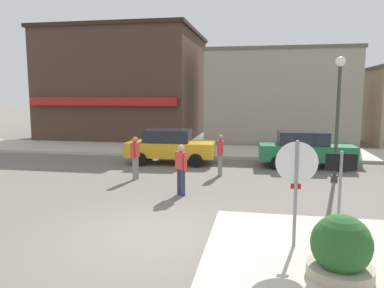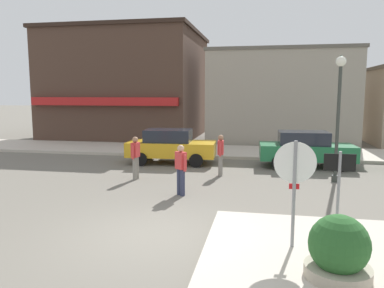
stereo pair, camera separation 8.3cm
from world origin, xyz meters
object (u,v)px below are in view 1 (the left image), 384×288
(pedestrian_kerb_side, at_px, (181,168))
(planter, at_px, (341,253))
(parked_car_second, at_px, (305,149))
(pedestrian_crossing_far, at_px, (220,154))
(one_way_sign, at_px, (340,190))
(lamp_post, at_px, (338,100))
(pedestrian_crossing_near, at_px, (135,157))
(parked_car_nearest, at_px, (170,146))
(stop_sign, at_px, (296,180))

(pedestrian_kerb_side, bearing_deg, planter, -52.79)
(parked_car_second, relative_size, pedestrian_crossing_far, 2.53)
(one_way_sign, relative_size, lamp_post, 0.46)
(one_way_sign, distance_m, pedestrian_crossing_near, 8.29)
(pedestrian_kerb_side, bearing_deg, parked_car_nearest, 107.32)
(planter, height_order, parked_car_second, parked_car_second)
(planter, xyz_separation_m, lamp_post, (1.33, 7.81, 2.40))
(stop_sign, height_order, planter, stop_sign)
(pedestrian_kerb_side, bearing_deg, pedestrian_crossing_near, 139.39)
(planter, bearing_deg, stop_sign, 119.41)
(parked_car_second, bearing_deg, lamp_post, -73.88)
(lamp_post, relative_size, parked_car_second, 1.12)
(one_way_sign, relative_size, pedestrian_kerb_side, 1.30)
(one_way_sign, relative_size, parked_car_nearest, 0.51)
(pedestrian_crossing_near, distance_m, pedestrian_kerb_side, 2.81)
(planter, xyz_separation_m, parked_car_nearest, (-5.44, 10.27, 0.25))
(pedestrian_crossing_far, bearing_deg, planter, -70.26)
(stop_sign, height_order, lamp_post, lamp_post)
(pedestrian_crossing_far, bearing_deg, one_way_sign, -65.56)
(one_way_sign, height_order, planter, one_way_sign)
(one_way_sign, bearing_deg, planter, -98.64)
(planter, xyz_separation_m, parked_car_second, (0.56, 10.49, 0.25))
(one_way_sign, bearing_deg, parked_car_second, 87.73)
(stop_sign, distance_m, one_way_sign, 0.87)
(parked_car_second, distance_m, pedestrian_crossing_far, 4.23)
(parked_car_second, distance_m, pedestrian_crossing_near, 7.45)
(planter, xyz_separation_m, pedestrian_kerb_side, (-3.80, 5.00, 0.31))
(stop_sign, xyz_separation_m, pedestrian_crossing_near, (-5.28, 5.67, -0.65))
(lamp_post, distance_m, pedestrian_kerb_side, 6.21)
(pedestrian_kerb_side, bearing_deg, parked_car_second, 51.56)
(parked_car_nearest, xyz_separation_m, pedestrian_kerb_side, (1.64, -5.26, 0.06))
(parked_car_second, relative_size, pedestrian_kerb_side, 2.53)
(parked_car_nearest, xyz_separation_m, pedestrian_crossing_near, (-0.49, -3.43, 0.06))
(parked_car_second, bearing_deg, pedestrian_crossing_far, -144.59)
(one_way_sign, bearing_deg, pedestrian_crossing_far, 114.44)
(stop_sign, distance_m, pedestrian_crossing_near, 7.77)
(pedestrian_crossing_near, bearing_deg, pedestrian_crossing_far, 21.62)
(stop_sign, relative_size, parked_car_second, 0.57)
(pedestrian_crossing_near, bearing_deg, planter, -49.03)
(planter, distance_m, pedestrian_crossing_near, 9.06)
(stop_sign, relative_size, lamp_post, 0.51)
(one_way_sign, xyz_separation_m, planter, (-0.19, -1.27, -0.77))
(lamp_post, bearing_deg, planter, -99.68)
(parked_car_nearest, bearing_deg, lamp_post, -19.94)
(pedestrian_crossing_near, bearing_deg, lamp_post, 7.65)
(planter, bearing_deg, lamp_post, 80.32)
(one_way_sign, relative_size, planter, 1.71)
(planter, distance_m, parked_car_second, 10.51)
(stop_sign, xyz_separation_m, lamp_post, (1.99, 6.65, 1.44))
(one_way_sign, height_order, pedestrian_crossing_near, one_way_sign)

